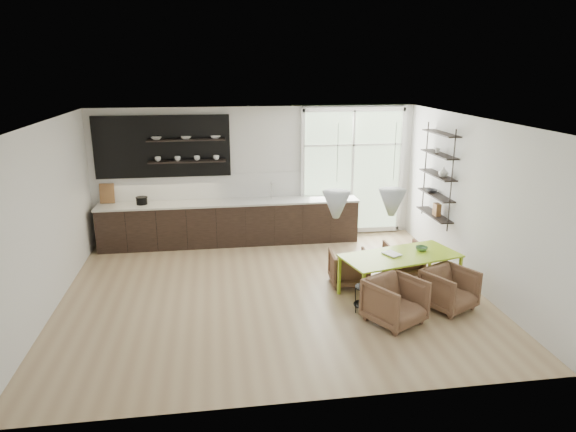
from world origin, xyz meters
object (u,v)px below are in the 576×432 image
object	(u,v)px
dining_table	(400,258)
armchair_back_right	(403,258)
armchair_front_right	(449,289)
armchair_front_left	(395,301)
wire_stool	(365,295)
armchair_back_left	(349,268)

from	to	relation	value
dining_table	armchair_back_right	world-z (taller)	dining_table
dining_table	armchair_back_right	size ratio (longest dim) A/B	3.22
armchair_front_right	armchair_front_left	bearing A→B (deg)	170.29
armchair_front_left	wire_stool	xyz separation A→B (m)	(-0.34, 0.42, -0.08)
armchair_front_right	dining_table	bearing A→B (deg)	106.86
armchair_front_right	armchair_back_left	bearing A→B (deg)	110.91
dining_table	armchair_back_left	bearing A→B (deg)	128.56
armchair_front_left	armchair_front_right	bearing A→B (deg)	-11.57
armchair_front_right	wire_stool	size ratio (longest dim) A/B	1.70
armchair_back_left	armchair_front_right	world-z (taller)	armchair_front_right
armchair_front_right	wire_stool	bearing A→B (deg)	148.52
dining_table	armchair_back_right	distance (m)	1.02
dining_table	armchair_back_left	world-z (taller)	dining_table
dining_table	armchair_front_left	xyz separation A→B (m)	(-0.41, -0.94, -0.31)
dining_table	armchair_back_left	size ratio (longest dim) A/B	3.15
dining_table	armchair_back_right	bearing A→B (deg)	51.24
armchair_back_left	armchair_front_left	xyz separation A→B (m)	(0.31, -1.50, 0.05)
armchair_back_left	wire_stool	world-z (taller)	armchair_back_left
armchair_back_right	armchair_front_left	size ratio (longest dim) A/B	0.85
armchair_front_right	wire_stool	xyz separation A→B (m)	(-1.36, 0.09, -0.06)
armchair_back_right	armchair_front_left	bearing A→B (deg)	66.00
armchair_front_left	armchair_front_right	xyz separation A→B (m)	(1.01, 0.33, -0.02)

